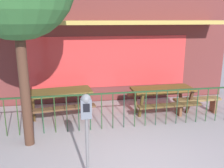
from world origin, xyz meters
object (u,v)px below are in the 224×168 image
object	(u,v)px
picnic_table_left	(60,96)
patio_bench	(197,102)
picnic_table_right	(162,94)
parking_meter_near	(86,115)

from	to	relation	value
picnic_table_left	patio_bench	size ratio (longest dim) A/B	1.39
picnic_table_left	picnic_table_right	world-z (taller)	same
patio_bench	parking_meter_near	world-z (taller)	parking_meter_near
picnic_table_right	picnic_table_left	bearing A→B (deg)	175.08
parking_meter_near	picnic_table_left	bearing A→B (deg)	100.12
picnic_table_left	picnic_table_right	distance (m)	2.99
picnic_table_right	parking_meter_near	xyz separation A→B (m)	(-2.43, -2.82, 0.61)
picnic_table_right	patio_bench	distance (m)	1.06
parking_meter_near	picnic_table_right	bearing A→B (deg)	49.22
patio_bench	parking_meter_near	xyz separation A→B (m)	(-3.44, -2.60, 0.87)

